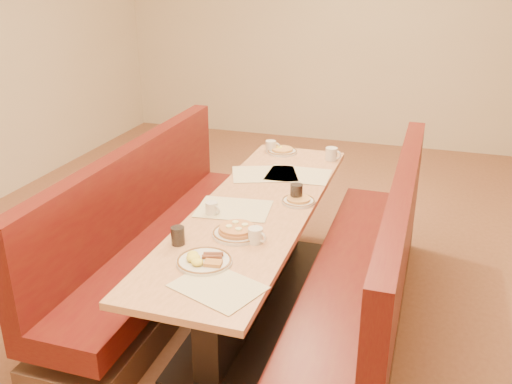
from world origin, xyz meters
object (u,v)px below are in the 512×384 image
(coffee_mug_b, at_px, (212,208))
(coffee_mug_c, at_px, (332,154))
(booth_right, at_px, (368,279))
(coffee_mug_a, at_px, (256,235))
(booth_left, at_px, (156,245))
(coffee_mug_d, at_px, (271,146))
(eggs_plate, at_px, (204,260))
(pancake_plate, at_px, (237,231))
(soda_tumbler_near, at_px, (178,236))
(soda_tumbler_mid, at_px, (296,192))
(diner_table, at_px, (256,259))

(coffee_mug_b, distance_m, coffee_mug_c, 1.33)
(booth_right, height_order, coffee_mug_a, booth_right)
(booth_left, height_order, booth_right, same)
(coffee_mug_a, distance_m, coffee_mug_d, 1.61)
(booth_left, height_order, coffee_mug_b, booth_left)
(eggs_plate, relative_size, coffee_mug_c, 2.25)
(pancake_plate, relative_size, coffee_mug_b, 2.76)
(booth_right, distance_m, soda_tumbler_near, 1.24)
(coffee_mug_a, relative_size, coffee_mug_d, 0.95)
(soda_tumbler_near, xyz_separation_m, soda_tumbler_mid, (0.47, 0.80, 0.00))
(eggs_plate, bearing_deg, coffee_mug_b, 107.74)
(pancake_plate, height_order, coffee_mug_c, coffee_mug_c)
(pancake_plate, bearing_deg, coffee_mug_c, 79.74)
(coffee_mug_c, bearing_deg, soda_tumbler_near, -92.36)
(diner_table, height_order, soda_tumbler_mid, soda_tumbler_mid)
(pancake_plate, relative_size, coffee_mug_c, 2.22)
(coffee_mug_c, bearing_deg, diner_table, -89.70)
(pancake_plate, bearing_deg, eggs_plate, -98.63)
(soda_tumbler_mid, bearing_deg, diner_table, -139.83)
(booth_left, height_order, eggs_plate, booth_left)
(booth_left, xyz_separation_m, coffee_mug_b, (0.51, -0.19, 0.43))
(diner_table, relative_size, coffee_mug_a, 22.04)
(pancake_plate, bearing_deg, diner_table, 92.91)
(soda_tumbler_mid, bearing_deg, soda_tumbler_near, -120.43)
(coffee_mug_a, bearing_deg, booth_left, 171.92)
(booth_right, bearing_deg, coffee_mug_c, 113.22)
(diner_table, distance_m, booth_left, 0.73)
(coffee_mug_a, distance_m, coffee_mug_c, 1.52)
(booth_right, xyz_separation_m, coffee_mug_c, (-0.45, 1.05, 0.44))
(diner_table, xyz_separation_m, coffee_mug_b, (-0.22, -0.19, 0.42))
(booth_left, distance_m, coffee_mug_c, 1.52)
(booth_right, height_order, eggs_plate, booth_right)
(diner_table, relative_size, booth_left, 1.00)
(eggs_plate, relative_size, coffee_mug_b, 2.80)
(coffee_mug_b, distance_m, coffee_mug_d, 1.29)
(pancake_plate, relative_size, soda_tumbler_near, 2.76)
(booth_right, bearing_deg, eggs_plate, -134.94)
(eggs_plate, bearing_deg, booth_left, 132.28)
(booth_left, bearing_deg, booth_right, 0.00)
(booth_left, distance_m, soda_tumbler_mid, 1.06)
(soda_tumbler_near, bearing_deg, soda_tumbler_mid, 59.57)
(coffee_mug_d, bearing_deg, coffee_mug_a, -86.29)
(pancake_plate, bearing_deg, coffee_mug_a, -23.48)
(booth_left, xyz_separation_m, booth_right, (1.46, 0.00, 0.00))
(eggs_plate, bearing_deg, booth_right, 45.06)
(booth_right, bearing_deg, diner_table, 180.00)
(diner_table, xyz_separation_m, eggs_plate, (-0.03, -0.77, 0.39))
(coffee_mug_a, xyz_separation_m, coffee_mug_d, (-0.37, 1.56, 0.00))
(diner_table, relative_size, soda_tumbler_near, 24.18)
(coffee_mug_d, bearing_deg, coffee_mug_c, -15.92)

